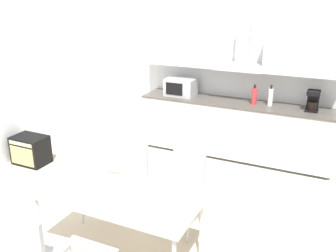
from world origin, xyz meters
TOP-DOWN VIEW (x-y plane):
  - ground_plane at (0.00, 0.00)m, footprint 7.22×7.76m
  - wall_back at (0.00, 2.64)m, footprint 5.77×0.10m
  - kitchen_counter at (0.68, 2.29)m, footprint 3.01×0.62m
  - backsplash_tile at (0.68, 2.57)m, footprint 2.99×0.02m
  - upper_wall_cabinets at (0.68, 2.42)m, footprint 2.99×0.40m
  - microwave at (-0.26, 2.29)m, footprint 0.48×0.35m
  - coffee_maker at (1.78, 2.31)m, footprint 0.18×0.19m
  - bottle_red at (0.95, 2.29)m, footprint 0.08×0.08m
  - bottle_white at (1.19, 2.31)m, footprint 0.07×0.07m
  - dining_table at (0.37, -0.61)m, footprint 1.56×0.76m
  - chair_far_left at (0.03, 0.15)m, footprint 0.44×0.44m
  - chair_near_left at (0.03, -1.37)m, footprint 0.43×0.43m
  - chair_far_right at (0.73, 0.15)m, footprint 0.43×0.43m
  - guitar_amp at (-2.06, 0.67)m, footprint 0.52×0.37m
  - pendant_lamp at (0.37, -0.61)m, footprint 0.32×0.32m

SIDE VIEW (x-z plane):
  - ground_plane at x=0.00m, z-range -0.02..0.00m
  - guitar_amp at x=-2.06m, z-range 0.00..0.44m
  - kitchen_counter at x=0.68m, z-range 0.00..0.91m
  - chair_far_left at x=0.03m, z-range 0.10..0.97m
  - chair_near_left at x=0.03m, z-range 0.10..0.97m
  - chair_far_right at x=0.73m, z-range 0.10..0.97m
  - dining_table at x=0.37m, z-range 0.32..1.04m
  - bottle_red at x=0.95m, z-range 0.88..1.18m
  - bottle_white at x=1.19m, z-range 0.88..1.19m
  - microwave at x=-0.26m, z-range 0.90..1.18m
  - coffee_maker at x=1.78m, z-range 0.90..1.20m
  - backsplash_tile at x=0.68m, z-range 0.90..1.36m
  - wall_back at x=0.00m, z-range 0.00..2.87m
  - upper_wall_cabinets at x=0.68m, z-range 1.37..2.03m
  - pendant_lamp at x=0.37m, z-range 1.63..1.85m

